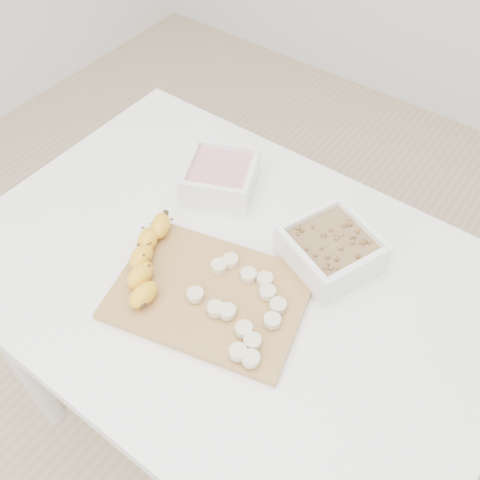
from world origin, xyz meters
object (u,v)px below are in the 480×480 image
Objects in this scene: bowl_yogurt at (220,176)px; cutting_board at (210,294)px; banana at (148,260)px; table at (231,300)px; bowl_granola at (331,249)px.

bowl_yogurt is 0.28m from cutting_board.
table is at bearing 16.69° from banana.
banana is (-0.25, -0.22, -0.00)m from bowl_granola.
bowl_granola reaches higher than bowl_yogurt.
bowl_yogurt is at bearing 123.75° from cutting_board.
table is 5.10× the size of bowl_granola.
banana reaches higher than table.
bowl_yogurt is 0.28m from bowl_granola.
cutting_board is 0.13m from banana.
bowl_granola is (0.13, 0.13, 0.13)m from table.
bowl_granola is at bearing 56.39° from cutting_board.
bowl_granola is 0.59× the size of cutting_board.
cutting_board is (-0.13, -0.19, -0.03)m from bowl_granola.
bowl_granola is at bearing 43.40° from table.
banana is at bearing -170.29° from cutting_board.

